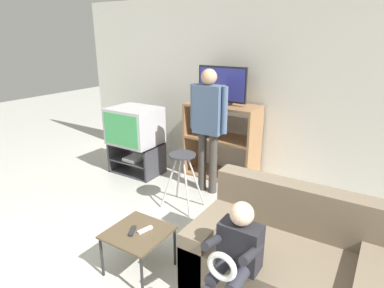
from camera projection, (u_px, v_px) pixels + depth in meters
wall_back at (255, 90)px, 4.60m from camera, size 6.40×0.06×2.60m
tv_stand at (137, 158)px, 4.99m from camera, size 0.77×0.50×0.47m
television_main at (135, 126)px, 4.85m from camera, size 0.72×0.61×0.55m
media_shelf at (222, 140)px, 4.75m from camera, size 1.06×0.51×1.11m
television_flat at (222, 86)px, 4.50m from camera, size 0.74×0.20×0.54m
folding_stool at (182, 166)px, 3.86m from camera, size 0.45×0.36×0.71m
snack_table at (138, 235)px, 2.83m from camera, size 0.51×0.51×0.41m
remote_control_black at (132, 231)px, 2.80m from camera, size 0.10×0.14×0.02m
remote_control_white at (145, 230)px, 2.82m from camera, size 0.07×0.15×0.02m
couch at (284, 261)px, 2.61m from camera, size 1.46×0.87×0.86m
person_standing_adult at (208, 120)px, 4.13m from camera, size 0.53×0.20×1.66m
person_seated_child at (235, 257)px, 2.23m from camera, size 0.33×0.43×0.96m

